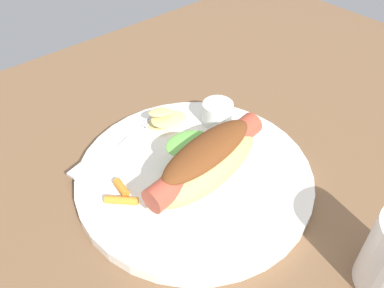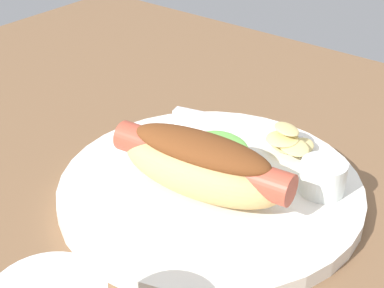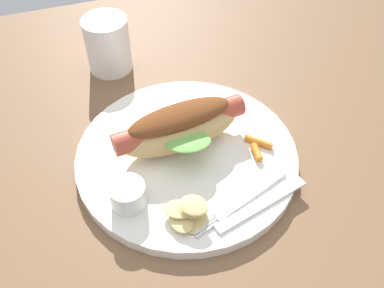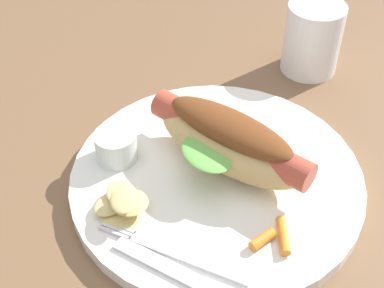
{
  "view_description": "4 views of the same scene",
  "coord_description": "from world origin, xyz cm",
  "px_view_note": "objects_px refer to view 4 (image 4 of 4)",
  "views": [
    {
      "loc": [
        -24.82,
        -24.27,
        37.87
      ],
      "look_at": [
        -0.78,
        3.41,
        4.86
      ],
      "focal_mm": 37.0,
      "sensor_mm": 36.0,
      "label": 1
    },
    {
      "loc": [
        26.27,
        -36.13,
        34.4
      ],
      "look_at": [
        -2.82,
        0.58,
        6.22
      ],
      "focal_mm": 54.38,
      "sensor_mm": 36.0,
      "label": 2
    },
    {
      "loc": [
        10.03,
        38.34,
        45.17
      ],
      "look_at": [
        -2.08,
        2.83,
        3.99
      ],
      "focal_mm": 40.01,
      "sensor_mm": 36.0,
      "label": 3
    },
    {
      "loc": [
        -26.64,
        31.04,
        41.88
      ],
      "look_at": [
        0.22,
        3.74,
        5.84
      ],
      "focal_mm": 50.71,
      "sensor_mm": 36.0,
      "label": 4
    }
  ],
  "objects_px": {
    "fork": "(176,253)",
    "plate": "(216,180)",
    "drinking_cup": "(312,38)",
    "hot_dog": "(231,139)",
    "carrot_garnish": "(274,237)",
    "knife": "(181,274)",
    "chips_pile": "(121,204)",
    "sauce_ramekin": "(116,146)"
  },
  "relations": [
    {
      "from": "plate",
      "to": "sauce_ramekin",
      "type": "xyz_separation_m",
      "value": [
        0.09,
        0.05,
        0.02
      ]
    },
    {
      "from": "sauce_ramekin",
      "to": "knife",
      "type": "distance_m",
      "value": 0.16
    },
    {
      "from": "plate",
      "to": "fork",
      "type": "xyz_separation_m",
      "value": [
        -0.04,
        0.1,
        0.01
      ]
    },
    {
      "from": "fork",
      "to": "knife",
      "type": "bearing_deg",
      "value": 125.19
    },
    {
      "from": "fork",
      "to": "carrot_garnish",
      "type": "height_order",
      "value": "carrot_garnish"
    },
    {
      "from": "hot_dog",
      "to": "chips_pile",
      "type": "xyz_separation_m",
      "value": [
        0.03,
        0.12,
        -0.02
      ]
    },
    {
      "from": "sauce_ramekin",
      "to": "fork",
      "type": "bearing_deg",
      "value": 162.12
    },
    {
      "from": "plate",
      "to": "hot_dog",
      "type": "xyz_separation_m",
      "value": [
        0.0,
        -0.02,
        0.04
      ]
    },
    {
      "from": "sauce_ramekin",
      "to": "chips_pile",
      "type": "xyz_separation_m",
      "value": [
        -0.06,
        0.04,
        -0.0
      ]
    },
    {
      "from": "plate",
      "to": "sauce_ramekin",
      "type": "distance_m",
      "value": 0.11
    },
    {
      "from": "hot_dog",
      "to": "drinking_cup",
      "type": "distance_m",
      "value": 0.22
    },
    {
      "from": "sauce_ramekin",
      "to": "hot_dog",
      "type": "bearing_deg",
      "value": -139.22
    },
    {
      "from": "fork",
      "to": "knife",
      "type": "height_order",
      "value": "same"
    },
    {
      "from": "plate",
      "to": "carrot_garnish",
      "type": "bearing_deg",
      "value": 165.27
    },
    {
      "from": "hot_dog",
      "to": "carrot_garnish",
      "type": "height_order",
      "value": "hot_dog"
    },
    {
      "from": "plate",
      "to": "drinking_cup",
      "type": "bearing_deg",
      "value": -76.76
    },
    {
      "from": "fork",
      "to": "carrot_garnish",
      "type": "relative_size",
      "value": 2.97
    },
    {
      "from": "hot_dog",
      "to": "drinking_cup",
      "type": "relative_size",
      "value": 2.03
    },
    {
      "from": "hot_dog",
      "to": "chips_pile",
      "type": "bearing_deg",
      "value": 70.44
    },
    {
      "from": "knife",
      "to": "chips_pile",
      "type": "xyz_separation_m",
      "value": [
        0.09,
        -0.01,
        0.01
      ]
    },
    {
      "from": "sauce_ramekin",
      "to": "chips_pile",
      "type": "relative_size",
      "value": 0.69
    },
    {
      "from": "fork",
      "to": "sauce_ramekin",
      "type": "bearing_deg",
      "value": -37.95
    },
    {
      "from": "sauce_ramekin",
      "to": "knife",
      "type": "height_order",
      "value": "sauce_ramekin"
    },
    {
      "from": "knife",
      "to": "drinking_cup",
      "type": "distance_m",
      "value": 0.37
    },
    {
      "from": "knife",
      "to": "hot_dog",
      "type": "bearing_deg",
      "value": -79.31
    },
    {
      "from": "plate",
      "to": "drinking_cup",
      "type": "relative_size",
      "value": 3.3
    },
    {
      "from": "hot_dog",
      "to": "carrot_garnish",
      "type": "distance_m",
      "value": 0.11
    },
    {
      "from": "plate",
      "to": "chips_pile",
      "type": "xyz_separation_m",
      "value": [
        0.03,
        0.1,
        0.02
      ]
    },
    {
      "from": "plate",
      "to": "chips_pile",
      "type": "relative_size",
      "value": 4.7
    },
    {
      "from": "plate",
      "to": "carrot_garnish",
      "type": "distance_m",
      "value": 0.1
    },
    {
      "from": "fork",
      "to": "plate",
      "type": "bearing_deg",
      "value": -87.27
    },
    {
      "from": "hot_dog",
      "to": "carrot_garnish",
      "type": "xyz_separation_m",
      "value": [
        -0.1,
        0.05,
        -0.03
      ]
    },
    {
      "from": "plate",
      "to": "drinking_cup",
      "type": "distance_m",
      "value": 0.25
    },
    {
      "from": "chips_pile",
      "to": "carrot_garnish",
      "type": "relative_size",
      "value": 1.34
    },
    {
      "from": "knife",
      "to": "drinking_cup",
      "type": "xyz_separation_m",
      "value": [
        0.12,
        -0.35,
        0.03
      ]
    },
    {
      "from": "sauce_ramekin",
      "to": "drinking_cup",
      "type": "relative_size",
      "value": 0.48
    },
    {
      "from": "fork",
      "to": "chips_pile",
      "type": "height_order",
      "value": "chips_pile"
    },
    {
      "from": "plate",
      "to": "fork",
      "type": "bearing_deg",
      "value": 112.8
    },
    {
      "from": "hot_dog",
      "to": "sauce_ramekin",
      "type": "bearing_deg",
      "value": 34.32
    },
    {
      "from": "sauce_ramekin",
      "to": "carrot_garnish",
      "type": "xyz_separation_m",
      "value": [
        -0.19,
        -0.03,
        -0.01
      ]
    },
    {
      "from": "sauce_ramekin",
      "to": "fork",
      "type": "xyz_separation_m",
      "value": [
        -0.13,
        0.04,
        -0.01
      ]
    },
    {
      "from": "sauce_ramekin",
      "to": "drinking_cup",
      "type": "xyz_separation_m",
      "value": [
        -0.04,
        -0.29,
        0.01
      ]
    }
  ]
}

